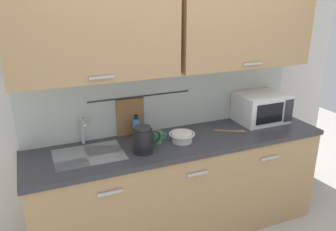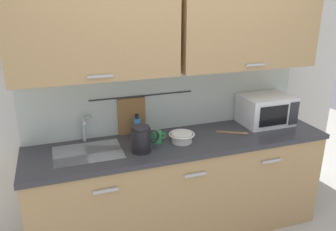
# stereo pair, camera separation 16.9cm
# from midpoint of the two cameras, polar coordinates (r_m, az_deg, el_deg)

# --- Properties ---
(counter_unit) EXTENTS (2.53, 0.64, 0.90)m
(counter_unit) POSITION_cam_midpoint_polar(r_m,az_deg,el_deg) (3.03, 0.26, -11.85)
(counter_unit) COLOR tan
(counter_unit) RESTS_ON ground
(back_wall_assembly) EXTENTS (3.70, 0.41, 2.50)m
(back_wall_assembly) POSITION_cam_midpoint_polar(r_m,az_deg,el_deg) (2.85, -1.40, 9.16)
(back_wall_assembly) COLOR silver
(back_wall_assembly) RESTS_ON ground
(sink_faucet) EXTENTS (0.09, 0.17, 0.22)m
(sink_faucet) POSITION_cam_midpoint_polar(r_m,az_deg,el_deg) (2.80, -15.85, -2.00)
(sink_faucet) COLOR #B2B5BA
(sink_faucet) RESTS_ON counter_unit
(microwave) EXTENTS (0.46, 0.35, 0.27)m
(microwave) POSITION_cam_midpoint_polar(r_m,az_deg,el_deg) (3.30, 14.03, 1.28)
(microwave) COLOR white
(microwave) RESTS_ON counter_unit
(electric_kettle) EXTENTS (0.23, 0.16, 0.21)m
(electric_kettle) POSITION_cam_midpoint_polar(r_m,az_deg,el_deg) (2.59, -6.04, -4.12)
(electric_kettle) COLOR black
(electric_kettle) RESTS_ON counter_unit
(dish_soap_bottle) EXTENTS (0.06, 0.06, 0.20)m
(dish_soap_bottle) POSITION_cam_midpoint_polar(r_m,az_deg,el_deg) (2.88, -7.03, -1.98)
(dish_soap_bottle) COLOR #3F8CD8
(dish_soap_bottle) RESTS_ON counter_unit
(mug_near_sink) EXTENTS (0.12, 0.08, 0.09)m
(mug_near_sink) POSITION_cam_midpoint_polar(r_m,az_deg,el_deg) (2.77, -3.52, -3.68)
(mug_near_sink) COLOR green
(mug_near_sink) RESTS_ON counter_unit
(mixing_bowl) EXTENTS (0.21, 0.21, 0.08)m
(mixing_bowl) POSITION_cam_midpoint_polar(r_m,az_deg,el_deg) (2.78, 0.61, -3.59)
(mixing_bowl) COLOR silver
(mixing_bowl) RESTS_ON counter_unit
(wooden_spoon) EXTENTS (0.25, 0.16, 0.01)m
(wooden_spoon) POSITION_cam_midpoint_polar(r_m,az_deg,el_deg) (3.03, 9.54, -2.62)
(wooden_spoon) COLOR #9E7042
(wooden_spoon) RESTS_ON counter_unit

